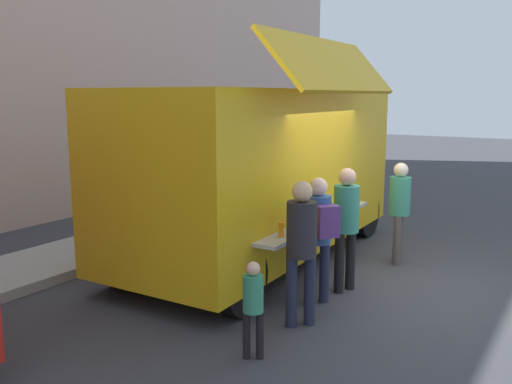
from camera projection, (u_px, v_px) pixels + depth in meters
ground_plane at (393, 283)px, 8.04m from camera, size 60.00×60.00×0.00m
food_truck_main at (263, 168)px, 9.07m from camera, size 6.01×3.17×3.57m
trash_bin at (272, 185)px, 14.00m from camera, size 0.60×0.60×0.91m
customer_front_ordering at (346, 219)px, 7.57m from camera, size 0.36×0.36×1.76m
customer_mid_with_backpack at (319, 228)px, 7.07m from camera, size 0.51×0.54×1.70m
customer_rear_waiting at (301, 241)px, 6.40m from camera, size 0.36×0.36×1.77m
customer_extra_browsing at (399, 204)px, 8.85m from camera, size 0.35×0.34×1.68m
child_near_queue at (253, 301)px, 5.65m from camera, size 0.22×0.22×1.07m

